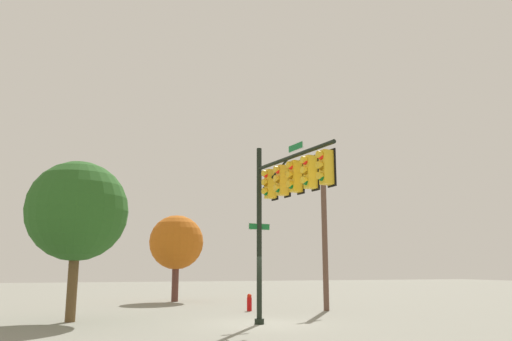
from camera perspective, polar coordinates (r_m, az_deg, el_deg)
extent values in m
plane|color=gray|center=(19.66, 0.38, -17.10)|extent=(120.00, 120.00, 0.00)
cylinder|color=black|center=(19.59, 0.37, -7.18)|extent=(0.20, 0.20, 6.79)
cylinder|color=black|center=(19.65, 0.38, -16.81)|extent=(0.36, 0.36, 0.20)
cylinder|color=black|center=(17.81, 4.13, 1.58)|extent=(4.95, 0.96, 0.14)
cylinder|color=black|center=(18.86, 1.96, -0.71)|extent=(2.26, 0.45, 1.07)
cube|color=yellow|center=(19.01, 1.65, -1.55)|extent=(0.38, 0.41, 1.10)
cube|color=black|center=(19.11, 2.16, -1.60)|extent=(0.44, 0.12, 1.22)
sphere|color=#FF2018|center=(18.96, 1.12, -0.49)|extent=(0.22, 0.22, 0.22)
cylinder|color=yellow|center=(18.94, 0.97, -0.33)|extent=(0.25, 0.18, 0.23)
sphere|color=#855607|center=(18.91, 1.13, -1.50)|extent=(0.22, 0.22, 0.22)
cylinder|color=yellow|center=(18.88, 0.97, -1.34)|extent=(0.25, 0.18, 0.23)
sphere|color=#0B621E|center=(18.85, 1.13, -2.52)|extent=(0.22, 0.22, 0.22)
cylinder|color=yellow|center=(18.83, 0.97, -2.36)|extent=(0.25, 0.18, 0.23)
cube|color=yellow|center=(18.23, 3.04, -1.14)|extent=(0.36, 0.40, 1.10)
cube|color=black|center=(18.33, 3.59, -1.18)|extent=(0.44, 0.10, 1.22)
sphere|color=#FF2018|center=(18.20, 2.48, -0.03)|extent=(0.22, 0.22, 0.22)
cylinder|color=yellow|center=(18.18, 2.31, 0.13)|extent=(0.25, 0.17, 0.23)
sphere|color=#855607|center=(18.14, 2.49, -1.09)|extent=(0.22, 0.22, 0.22)
cylinder|color=yellow|center=(18.12, 2.32, -0.92)|extent=(0.25, 0.17, 0.23)
sphere|color=#0B621E|center=(18.08, 2.50, -2.15)|extent=(0.22, 0.22, 0.22)
cylinder|color=yellow|center=(18.06, 2.33, -1.98)|extent=(0.25, 0.17, 0.23)
cube|color=yellow|center=(17.47, 4.56, -0.68)|extent=(0.37, 0.41, 1.10)
cube|color=black|center=(17.57, 5.11, -0.74)|extent=(0.44, 0.11, 1.22)
sphere|color=#FF2018|center=(17.43, 3.98, 0.47)|extent=(0.22, 0.22, 0.22)
cylinder|color=yellow|center=(17.41, 3.81, 0.65)|extent=(0.25, 0.18, 0.23)
sphere|color=#855607|center=(17.36, 4.00, -0.63)|extent=(0.22, 0.22, 0.22)
cylinder|color=yellow|center=(17.34, 3.83, -0.45)|extent=(0.25, 0.18, 0.23)
sphere|color=#0B621E|center=(17.31, 4.01, -1.73)|extent=(0.22, 0.22, 0.22)
cylinder|color=yellow|center=(17.28, 3.84, -1.56)|extent=(0.25, 0.18, 0.23)
cube|color=yellow|center=(16.72, 6.21, -0.19)|extent=(0.38, 0.41, 1.10)
cube|color=black|center=(16.83, 6.78, -0.25)|extent=(0.44, 0.11, 1.22)
sphere|color=#FF2018|center=(16.68, 5.62, 1.02)|extent=(0.22, 0.22, 0.22)
cylinder|color=yellow|center=(16.66, 5.44, 1.21)|extent=(0.25, 0.18, 0.23)
sphere|color=#855607|center=(16.61, 5.64, -0.13)|extent=(0.22, 0.22, 0.22)
cylinder|color=yellow|center=(16.59, 5.46, 0.06)|extent=(0.25, 0.18, 0.23)
sphere|color=#0B621E|center=(16.55, 5.66, -1.28)|extent=(0.22, 0.22, 0.22)
cylinder|color=yellow|center=(16.53, 5.49, -1.10)|extent=(0.25, 0.18, 0.23)
cube|color=yellow|center=(15.99, 8.02, 0.36)|extent=(0.37, 0.40, 1.10)
cube|color=black|center=(16.10, 8.61, 0.29)|extent=(0.44, 0.10, 1.22)
sphere|color=#FF2018|center=(15.95, 7.39, 1.62)|extent=(0.22, 0.22, 0.22)
cylinder|color=yellow|center=(15.93, 7.21, 1.81)|extent=(0.25, 0.17, 0.23)
sphere|color=#855607|center=(15.88, 7.42, 0.42)|extent=(0.22, 0.22, 0.22)
cylinder|color=yellow|center=(15.86, 7.24, 0.61)|extent=(0.25, 0.17, 0.23)
sphere|color=#0B621E|center=(15.82, 7.45, -0.79)|extent=(0.22, 0.22, 0.22)
cylinder|color=yellow|center=(15.79, 7.27, -0.59)|extent=(0.25, 0.17, 0.23)
cube|color=white|center=(17.67, 4.55, 2.68)|extent=(0.93, 0.17, 0.26)
cube|color=#157334|center=(17.67, 4.55, 2.68)|extent=(0.89, 0.18, 0.22)
cube|color=white|center=(19.61, 0.37, -6.41)|extent=(0.17, 0.93, 0.26)
cube|color=#15692D|center=(19.61, 0.37, -6.41)|extent=(0.18, 0.89, 0.22)
cylinder|color=brown|center=(25.79, 7.83, -7.68)|extent=(0.28, 0.28, 7.07)
cube|color=brown|center=(26.12, 7.66, -1.24)|extent=(1.15, 1.53, 0.12)
cylinder|color=red|center=(25.39, -0.77, -14.99)|extent=(0.24, 0.24, 0.65)
sphere|color=red|center=(25.36, -0.76, -14.10)|extent=(0.22, 0.22, 0.22)
cylinder|color=red|center=(25.24, -0.66, -14.94)|extent=(0.12, 0.10, 0.10)
cylinder|color=brown|center=(21.59, -20.20, -12.38)|extent=(0.39, 0.39, 2.64)
sphere|color=#285920|center=(21.70, -19.67, -4.33)|extent=(4.06, 4.06, 4.06)
cylinder|color=brown|center=(32.70, -9.19, -12.57)|extent=(0.42, 0.42, 2.23)
sphere|color=#B95C16|center=(32.72, -9.06, -8.06)|extent=(3.44, 3.44, 3.44)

